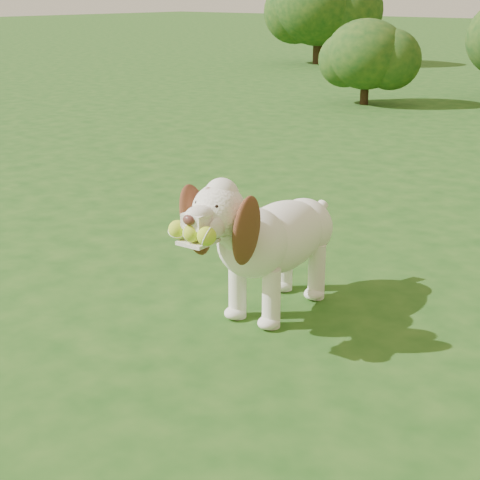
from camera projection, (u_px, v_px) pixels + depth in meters
The scene contains 4 objects.
ground at pixel (371, 316), 3.61m from camera, with size 80.00×80.00×0.00m, color #1B4914.
dog at pixel (269, 235), 3.51m from camera, with size 0.44×1.17×0.76m.
shrub_a at pixel (366, 54), 10.12m from camera, with size 1.13×1.13×1.17m.
shrub_e at pixel (319, 4), 15.65m from camera, with size 2.04×2.04×2.12m.
Camera 1 is at (1.62, -2.95, 1.52)m, focal length 55.00 mm.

